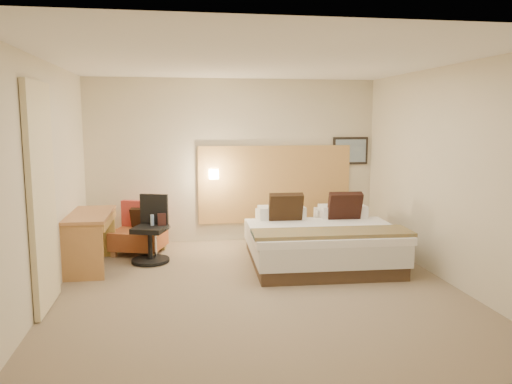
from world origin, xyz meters
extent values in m
cube|color=#7E6C55|center=(0.00, 0.00, -0.01)|extent=(4.80, 5.00, 0.02)
cube|color=white|center=(0.00, 0.00, 2.71)|extent=(4.80, 5.00, 0.02)
cube|color=beige|center=(0.00, 2.51, 1.35)|extent=(4.80, 0.02, 2.70)
cube|color=beige|center=(0.00, -2.51, 1.35)|extent=(4.80, 0.02, 2.70)
cube|color=beige|center=(-2.41, 0.00, 1.35)|extent=(0.02, 5.00, 2.70)
cube|color=beige|center=(2.41, 0.00, 1.35)|extent=(0.02, 5.00, 2.70)
cube|color=tan|center=(0.70, 2.47, 0.95)|extent=(2.60, 0.04, 1.30)
cube|color=black|center=(2.02, 2.48, 1.50)|extent=(0.62, 0.03, 0.47)
cube|color=gray|center=(2.02, 2.46, 1.50)|extent=(0.54, 0.01, 0.39)
cylinder|color=silver|center=(-0.35, 2.42, 1.15)|extent=(0.02, 0.12, 0.02)
cube|color=#FDEBC5|center=(-0.35, 2.36, 1.15)|extent=(0.15, 0.15, 0.15)
cube|color=beige|center=(-2.36, -0.25, 1.22)|extent=(0.06, 0.90, 2.42)
cylinder|color=#9CBFF1|center=(-1.31, 1.43, 0.59)|extent=(0.06, 0.06, 0.18)
cube|color=#371A16|center=(-1.17, 1.40, 0.60)|extent=(0.12, 0.06, 0.20)
cube|color=#402E20|center=(1.04, 0.94, 0.09)|extent=(1.98, 1.98, 0.18)
cube|color=silver|center=(1.04, 0.94, 0.32)|extent=(2.04, 2.04, 0.29)
cube|color=white|center=(1.03, 0.66, 0.52)|extent=(2.08, 1.50, 0.10)
cube|color=white|center=(0.60, 1.68, 0.56)|extent=(0.70, 0.40, 0.18)
cube|color=silver|center=(1.54, 1.64, 0.56)|extent=(0.70, 0.40, 0.18)
cube|color=white|center=(0.59, 1.43, 0.66)|extent=(0.70, 0.40, 0.18)
cube|color=white|center=(1.53, 1.39, 0.66)|extent=(0.70, 0.40, 0.18)
cube|color=black|center=(0.61, 1.23, 0.74)|extent=(0.50, 0.28, 0.50)
cube|color=black|center=(1.49, 1.19, 0.74)|extent=(0.50, 0.28, 0.50)
cube|color=orange|center=(1.01, 0.27, 0.59)|extent=(2.08, 0.63, 0.05)
cube|color=tan|center=(-1.90, 1.72, 0.05)|extent=(0.09, 0.09, 0.09)
cube|color=tan|center=(-1.34, 1.54, 0.05)|extent=(0.09, 0.09, 0.09)
cube|color=#A66D4E|center=(-1.74, 2.20, 0.05)|extent=(0.09, 0.09, 0.09)
cube|color=tan|center=(-1.18, 2.02, 0.05)|extent=(0.09, 0.09, 0.09)
cube|color=#A4532C|center=(-1.54, 1.87, 0.23)|extent=(0.89, 0.83, 0.27)
cube|color=#BB3832|center=(-1.46, 2.12, 0.57)|extent=(0.73, 0.33, 0.41)
cube|color=black|center=(-1.49, 2.03, 0.50)|extent=(0.38, 0.27, 0.36)
cylinder|color=silver|center=(-1.27, 1.42, 0.01)|extent=(0.35, 0.35, 0.02)
cylinder|color=white|center=(-1.27, 1.42, 0.25)|extent=(0.04, 0.04, 0.47)
cylinder|color=white|center=(-1.27, 1.42, 0.49)|extent=(0.52, 0.52, 0.01)
cube|color=#AD7143|center=(-2.14, 1.19, 0.75)|extent=(0.58, 1.24, 0.04)
cube|color=#B67F47|center=(-2.14, 0.62, 0.36)|extent=(0.51, 0.05, 0.73)
cube|color=gold|center=(-2.13, 1.77, 0.36)|extent=(0.51, 0.05, 0.73)
cube|color=tan|center=(-2.09, 1.19, 0.67)|extent=(0.47, 1.16, 0.10)
cylinder|color=black|center=(-1.34, 1.34, 0.03)|extent=(0.68, 0.68, 0.04)
cylinder|color=black|center=(-1.34, 1.34, 0.26)|extent=(0.08, 0.08, 0.41)
cube|color=black|center=(-1.34, 1.34, 0.49)|extent=(0.55, 0.55, 0.07)
cube|color=black|center=(-1.28, 1.53, 0.75)|extent=(0.41, 0.18, 0.43)
camera|label=1|loc=(-0.94, -5.76, 2.04)|focal=35.00mm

